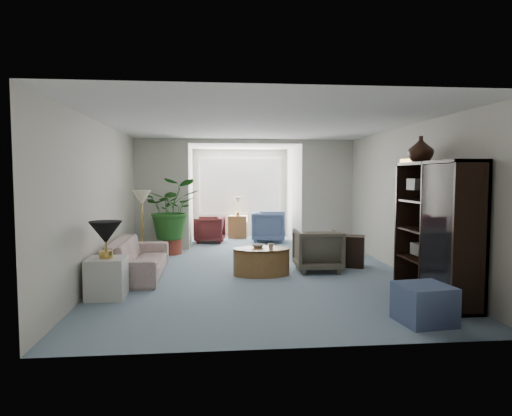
{
  "coord_description": "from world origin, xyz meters",
  "views": [
    {
      "loc": [
        -0.75,
        -7.1,
        1.65
      ],
      "look_at": [
        0.0,
        0.6,
        1.1
      ],
      "focal_mm": 31.12,
      "sensor_mm": 36.0,
      "label": 1
    }
  ],
  "objects": [
    {
      "name": "floor",
      "position": [
        0.0,
        0.0,
        0.0
      ],
      "size": [
        6.0,
        6.0,
        0.0
      ],
      "primitive_type": "plane",
      "color": "#7C8FA3",
      "rests_on": "ground"
    },
    {
      "name": "sunroom_floor",
      "position": [
        0.0,
        4.1,
        0.0
      ],
      "size": [
        2.6,
        2.6,
        0.0
      ],
      "primitive_type": "plane",
      "color": "#7C8FA3",
      "rests_on": "ground"
    },
    {
      "name": "back_pier_left",
      "position": [
        -1.9,
        3.0,
        1.25
      ],
      "size": [
        1.2,
        0.12,
        2.5
      ],
      "primitive_type": "cube",
      "color": "beige",
      "rests_on": "ground"
    },
    {
      "name": "back_pier_right",
      "position": [
        1.9,
        3.0,
        1.25
      ],
      "size": [
        1.2,
        0.12,
        2.5
      ],
      "primitive_type": "cube",
      "color": "beige",
      "rests_on": "ground"
    },
    {
      "name": "back_header",
      "position": [
        0.0,
        3.0,
        2.45
      ],
      "size": [
        2.6,
        0.12,
        0.1
      ],
      "primitive_type": "cube",
      "color": "beige",
      "rests_on": "back_pier_left"
    },
    {
      "name": "window_pane",
      "position": [
        0.0,
        5.18,
        1.4
      ],
      "size": [
        2.2,
        0.02,
        1.5
      ],
      "primitive_type": "cube",
      "color": "white"
    },
    {
      "name": "window_blinds",
      "position": [
        0.0,
        5.15,
        1.4
      ],
      "size": [
        2.2,
        0.02,
        1.5
      ],
      "primitive_type": "cube",
      "color": "white"
    },
    {
      "name": "framed_picture",
      "position": [
        2.46,
        -0.1,
        1.7
      ],
      "size": [
        0.04,
        0.5,
        0.4
      ],
      "primitive_type": "cube",
      "color": "#C4B29C"
    },
    {
      "name": "sofa",
      "position": [
        -1.99,
        0.35,
        0.3
      ],
      "size": [
        0.83,
        2.08,
        0.61
      ],
      "primitive_type": "imported",
      "rotation": [
        0.0,
        0.0,
        1.58
      ],
      "color": "beige",
      "rests_on": "ground"
    },
    {
      "name": "end_table",
      "position": [
        -2.19,
        -1.0,
        0.27
      ],
      "size": [
        0.5,
        0.5,
        0.55
      ],
      "primitive_type": "cube",
      "rotation": [
        0.0,
        0.0,
        0.01
      ],
      "color": "silver",
      "rests_on": "ground"
    },
    {
      "name": "table_lamp",
      "position": [
        -2.19,
        -1.0,
        0.9
      ],
      "size": [
        0.44,
        0.44,
        0.3
      ],
      "primitive_type": "cone",
      "color": "black",
      "rests_on": "end_table"
    },
    {
      "name": "floor_lamp",
      "position": [
        -2.1,
        1.53,
        1.25
      ],
      "size": [
        0.36,
        0.36,
        0.28
      ],
      "primitive_type": "cone",
      "color": "#F2E9C1",
      "rests_on": "ground"
    },
    {
      "name": "coffee_table",
      "position": [
        0.06,
        0.22,
        0.23
      ],
      "size": [
        1.22,
        1.22,
        0.45
      ],
      "primitive_type": "cylinder",
      "rotation": [
        0.0,
        0.0,
        -0.35
      ],
      "color": "brown",
      "rests_on": "ground"
    },
    {
      "name": "coffee_bowl",
      "position": [
        0.01,
        0.32,
        0.48
      ],
      "size": [
        0.28,
        0.28,
        0.05
      ],
      "primitive_type": "imported",
      "rotation": [
        0.0,
        0.0,
        -0.35
      ],
      "color": "silver",
      "rests_on": "coffee_table"
    },
    {
      "name": "coffee_cup",
      "position": [
        0.21,
        0.12,
        0.5
      ],
      "size": [
        0.13,
        0.13,
        0.09
      ],
      "primitive_type": "imported",
      "rotation": [
        0.0,
        0.0,
        -0.35
      ],
      "color": "#BAB8A2",
      "rests_on": "coffee_table"
    },
    {
      "name": "wingback_chair",
      "position": [
        1.07,
        0.45,
        0.37
      ],
      "size": [
        0.81,
        0.83,
        0.73
      ],
      "primitive_type": "imported",
      "rotation": [
        0.0,
        0.0,
        3.11
      ],
      "color": "#5A5547",
      "rests_on": "ground"
    },
    {
      "name": "side_table_dark",
      "position": [
        1.77,
        0.75,
        0.28
      ],
      "size": [
        0.58,
        0.53,
        0.57
      ],
      "primitive_type": "cube",
      "rotation": [
        0.0,
        0.0,
        -0.38
      ],
      "color": "black",
      "rests_on": "ground"
    },
    {
      "name": "entertainment_cabinet",
      "position": [
        2.23,
        -1.45,
        0.93
      ],
      "size": [
        0.44,
        1.67,
        1.85
      ],
      "primitive_type": "cube",
      "color": "black",
      "rests_on": "ground"
    },
    {
      "name": "cabinet_urn",
      "position": [
        2.23,
        -0.95,
        2.04
      ],
      "size": [
        0.36,
        0.36,
        0.38
      ],
      "primitive_type": "imported",
      "color": "black",
      "rests_on": "entertainment_cabinet"
    },
    {
      "name": "ottoman",
      "position": [
        1.61,
        -2.41,
        0.22
      ],
      "size": [
        0.61,
        0.61,
        0.44
      ],
      "primitive_type": "cube",
      "rotation": [
        0.0,
        0.0,
        0.12
      ],
      "color": "slate",
      "rests_on": "ground"
    },
    {
      "name": "plant_pot",
      "position": [
        -1.61,
        2.41,
        0.16
      ],
      "size": [
        0.4,
        0.4,
        0.32
      ],
      "primitive_type": "cylinder",
      "color": "#9B3C2D",
      "rests_on": "ground"
    },
    {
      "name": "house_plant",
      "position": [
        -1.61,
        2.41,
        0.97
      ],
      "size": [
        1.17,
        1.01,
        1.3
      ],
      "primitive_type": "imported",
      "color": "#266021",
      "rests_on": "plant_pot"
    },
    {
      "name": "sunroom_chair_blue",
      "position": [
        0.66,
        4.0,
        0.38
      ],
      "size": [
        0.96,
        0.94,
        0.76
      ],
      "primitive_type": "imported",
      "rotation": [
        0.0,
        0.0,
        1.42
      ],
      "color": "slate",
      "rests_on": "ground"
    },
    {
      "name": "sunroom_chair_maroon",
      "position": [
        -0.84,
        4.0,
        0.32
      ],
      "size": [
        0.81,
        0.79,
        0.65
      ],
      "primitive_type": "imported",
      "rotation": [
        0.0,
        0.0,
        -1.73
      ],
      "color": "#571F1D",
      "rests_on": "ground"
    },
    {
      "name": "sunroom_table",
      "position": [
        -0.09,
        4.75,
        0.3
      ],
      "size": [
        0.55,
        0.45,
        0.6
      ],
      "primitive_type": "cube",
      "rotation": [
        0.0,
        0.0,
        -0.16
      ],
      "color": "brown",
      "rests_on": "ground"
    },
    {
      "name": "shelf_clutter",
      "position": [
        2.18,
        -1.55,
        1.09
      ],
      "size": [
        0.3,
        1.1,
        1.06
      ],
      "color": "#2E2824",
      "rests_on": "entertainment_cabinet"
    }
  ]
}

